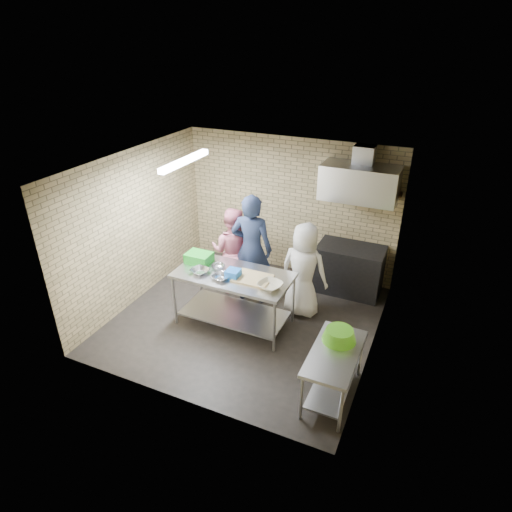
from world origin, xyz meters
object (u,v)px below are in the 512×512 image
(green_crate, at_px, (199,258))
(woman_pink, at_px, (232,251))
(man_navy, at_px, (252,249))
(green_basin, at_px, (339,335))
(prep_table, at_px, (234,299))
(bottle_green, at_px, (388,188))
(woman_white, at_px, (304,270))
(side_counter, at_px, (333,374))
(bottle_red, at_px, (364,184))
(stove, at_px, (349,269))
(blue_tub, at_px, (233,274))

(green_crate, bearing_deg, woman_pink, 75.80)
(man_navy, bearing_deg, green_basin, 134.29)
(prep_table, distance_m, bottle_green, 3.21)
(woman_pink, bearing_deg, woman_white, 162.69)
(side_counter, distance_m, bottle_green, 3.41)
(green_basin, relative_size, woman_white, 0.28)
(woman_white, bearing_deg, bottle_green, -125.80)
(bottle_red, distance_m, woman_pink, 2.61)
(green_basin, distance_m, bottle_green, 2.98)
(green_crate, bearing_deg, bottle_red, 40.53)
(prep_table, height_order, woman_pink, woman_pink)
(stove, relative_size, green_crate, 2.88)
(side_counter, xyz_separation_m, green_crate, (-2.64, 1.07, 0.65))
(bottle_green, distance_m, woman_white, 2.01)
(side_counter, height_order, bottle_red, bottle_red)
(side_counter, distance_m, bottle_red, 3.44)
(prep_table, relative_size, stove, 1.56)
(blue_tub, relative_size, woman_pink, 0.13)
(green_basin, distance_m, woman_white, 1.76)
(bottle_red, bearing_deg, stove, -101.77)
(green_basin, relative_size, woman_pink, 0.28)
(side_counter, bearing_deg, green_crate, 157.92)
(bottle_red, bearing_deg, woman_white, -115.22)
(side_counter, distance_m, man_navy, 2.72)
(prep_table, bearing_deg, bottle_red, 52.87)
(green_basin, height_order, woman_pink, woman_pink)
(side_counter, height_order, bottle_green, bottle_green)
(prep_table, bearing_deg, man_navy, 93.07)
(stove, xyz_separation_m, woman_pink, (-1.99, -0.87, 0.37))
(green_basin, xyz_separation_m, woman_white, (-0.99, 1.45, 0.00))
(side_counter, distance_m, green_basin, 0.52)
(prep_table, xyz_separation_m, man_navy, (-0.04, 0.79, 0.54))
(woman_white, bearing_deg, stove, -115.76)
(green_basin, height_order, bottle_green, bottle_green)
(green_basin, height_order, bottle_red, bottle_red)
(man_navy, xyz_separation_m, woman_white, (0.98, -0.04, -0.17))
(green_crate, distance_m, green_basin, 2.76)
(blue_tub, height_order, woman_pink, woman_pink)
(prep_table, height_order, man_navy, man_navy)
(green_crate, bearing_deg, side_counter, -22.08)
(bottle_green, bearing_deg, stove, -151.93)
(stove, bearing_deg, green_basin, -80.24)
(bottle_red, bearing_deg, man_navy, -141.89)
(prep_table, xyz_separation_m, woman_pink, (-0.49, 0.93, 0.35))
(green_crate, height_order, man_navy, man_navy)
(bottle_green, bearing_deg, side_counter, -90.00)
(prep_table, distance_m, green_crate, 0.90)
(side_counter, bearing_deg, bottle_green, 90.00)
(green_crate, height_order, woman_white, woman_white)
(bottle_red, relative_size, man_navy, 0.09)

